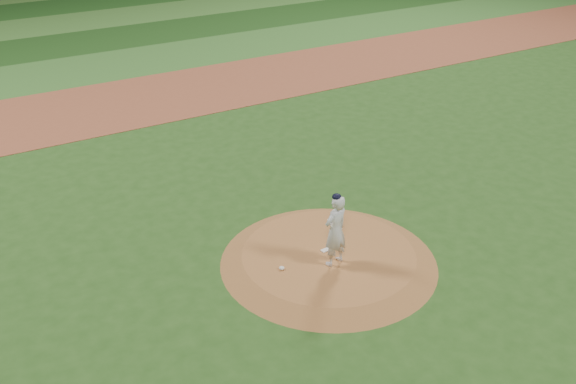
{
  "coord_description": "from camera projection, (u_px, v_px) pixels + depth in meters",
  "views": [
    {
      "loc": [
        -7.86,
        -11.1,
        9.23
      ],
      "look_at": [
        0.0,
        2.0,
        1.1
      ],
      "focal_mm": 40.0,
      "sensor_mm": 36.0,
      "label": 1
    }
  ],
  "objects": [
    {
      "name": "ground",
      "position": [
        328.0,
        262.0,
        16.31
      ],
      "size": [
        120.0,
        120.0,
        0.0
      ],
      "primitive_type": "plane",
      "color": "#254C18",
      "rests_on": "ground"
    },
    {
      "name": "infield_dirt_band",
      "position": [
        141.0,
        100.0,
        26.91
      ],
      "size": [
        70.0,
        6.0,
        0.02
      ],
      "primitive_type": "cube",
      "color": "brown",
      "rests_on": "ground"
    },
    {
      "name": "outfield_stripe_0",
      "position": [
        103.0,
        67.0,
        31.07
      ],
      "size": [
        70.0,
        5.0,
        0.02
      ],
      "primitive_type": "cube",
      "color": "#346926",
      "rests_on": "ground"
    },
    {
      "name": "outfield_stripe_1",
      "position": [
        76.0,
        43.0,
        34.86
      ],
      "size": [
        70.0,
        5.0,
        0.02
      ],
      "primitive_type": "cube",
      "color": "#1B4215",
      "rests_on": "ground"
    },
    {
      "name": "outfield_stripe_2",
      "position": [
        54.0,
        24.0,
        38.64
      ],
      "size": [
        70.0,
        5.0,
        0.02
      ],
      "primitive_type": "cube",
      "color": "#3B7129",
      "rests_on": "ground"
    },
    {
      "name": "outfield_stripe_3",
      "position": [
        36.0,
        9.0,
        42.43
      ],
      "size": [
        70.0,
        5.0,
        0.02
      ],
      "primitive_type": "cube",
      "color": "#1C4717",
      "rests_on": "ground"
    },
    {
      "name": "pitchers_mound",
      "position": [
        328.0,
        258.0,
        16.25
      ],
      "size": [
        5.5,
        5.5,
        0.25
      ],
      "primitive_type": "cone",
      "color": "#A06231",
      "rests_on": "ground"
    },
    {
      "name": "pitching_rubber",
      "position": [
        330.0,
        248.0,
        16.39
      ],
      "size": [
        0.54,
        0.16,
        0.03
      ],
      "primitive_type": "cube",
      "rotation": [
        0.0,
        0.0,
        0.06
      ],
      "color": "white",
      "rests_on": "pitchers_mound"
    },
    {
      "name": "rosin_bag",
      "position": [
        282.0,
        268.0,
        15.57
      ],
      "size": [
        0.13,
        0.13,
        0.07
      ],
      "primitive_type": "ellipsoid",
      "color": "white",
      "rests_on": "pitchers_mound"
    },
    {
      "name": "pitcher_on_mound",
      "position": [
        335.0,
        230.0,
        15.38
      ],
      "size": [
        0.76,
        0.58,
        1.93
      ],
      "color": "silver",
      "rests_on": "pitchers_mound"
    }
  ]
}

